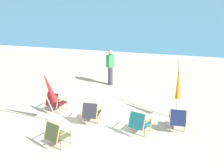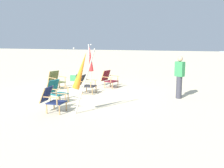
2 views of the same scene
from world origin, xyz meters
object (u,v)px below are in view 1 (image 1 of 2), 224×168
at_px(beach_chair_front_right, 178,119).
at_px(umbrella_furled_red, 49,87).
at_px(beach_chair_far_center, 91,112).
at_px(beach_chair_back_left, 57,134).
at_px(umbrella_furled_orange, 179,83).
at_px(beach_chair_front_left, 139,122).
at_px(person_near_chairs, 110,67).
at_px(beach_chair_back_right, 56,101).

bearing_deg(beach_chair_front_right, umbrella_furled_red, -174.50).
height_order(beach_chair_far_center, beach_chair_back_left, beach_chair_back_left).
xyz_separation_m(beach_chair_back_left, umbrella_furled_orange, (3.43, 2.80, 0.90)).
distance_m(beach_chair_front_right, beach_chair_front_left, 1.31).
bearing_deg(umbrella_furled_orange, beach_chair_front_right, -85.99).
bearing_deg(person_near_chairs, beach_chair_far_center, -86.87).
distance_m(beach_chair_front_right, beach_chair_back_left, 3.93).
relative_size(beach_chair_far_center, umbrella_furled_orange, 0.39).
xyz_separation_m(umbrella_furled_orange, umbrella_furled_red, (-4.22, -1.40, 0.00)).
xyz_separation_m(beach_chair_far_center, person_near_chairs, (-0.21, 3.80, 0.41)).
bearing_deg(beach_chair_back_left, beach_chair_back_right, 113.20).
relative_size(beach_chair_far_center, beach_chair_front_right, 0.98).
height_order(beach_chair_back_left, umbrella_furled_red, umbrella_furled_red).
height_order(beach_chair_far_center, umbrella_furled_red, umbrella_furled_red).
distance_m(beach_chair_front_left, umbrella_furled_red, 3.22).
bearing_deg(umbrella_furled_orange, person_near_chairs, 138.50).
xyz_separation_m(beach_chair_back_left, umbrella_furled_red, (-0.79, 1.39, 0.90)).
relative_size(beach_chair_front_left, umbrella_furled_orange, 0.41).
bearing_deg(beach_chair_front_right, umbrella_furled_orange, 94.01).
height_order(beach_chair_front_right, umbrella_furled_orange, umbrella_furled_orange).
distance_m(beach_chair_back_right, beach_chair_front_left, 3.39).
distance_m(beach_chair_back_right, umbrella_furled_red, 1.25).
bearing_deg(umbrella_furled_red, beach_chair_back_right, 101.35).
bearing_deg(beach_chair_front_left, umbrella_furled_red, 177.99).
bearing_deg(beach_chair_back_left, beach_chair_front_right, 27.35).
distance_m(beach_chair_back_left, umbrella_furled_orange, 4.51).
relative_size(beach_chair_front_right, umbrella_furled_red, 0.39).
bearing_deg(beach_chair_far_center, umbrella_furled_orange, 20.86).
bearing_deg(umbrella_furled_red, beach_chair_far_center, 13.08).
xyz_separation_m(beach_chair_far_center, beach_chair_front_left, (1.73, -0.42, 0.01)).
bearing_deg(beach_chair_back_right, umbrella_furled_orange, 7.24).
relative_size(umbrella_furled_orange, person_near_chairs, 1.25).
relative_size(beach_chair_front_right, beach_chair_back_left, 0.96).
distance_m(beach_chair_back_right, beach_chair_back_left, 2.44).
xyz_separation_m(beach_chair_front_left, beach_chair_back_left, (-2.30, -1.29, 0.00)).
bearing_deg(umbrella_furled_orange, beach_chair_back_left, -140.75).
xyz_separation_m(beach_chair_far_center, beach_chair_back_right, (-1.53, 0.53, 0.01)).
bearing_deg(beach_chair_front_left, beach_chair_back_right, 163.66).
relative_size(beach_chair_back_left, umbrella_furled_red, 0.41).
xyz_separation_m(beach_chair_far_center, beach_chair_back_left, (-0.57, -1.71, 0.01)).
height_order(beach_chair_far_center, beach_chair_front_right, beach_chair_front_right).
height_order(umbrella_furled_red, person_near_chairs, umbrella_furled_red).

